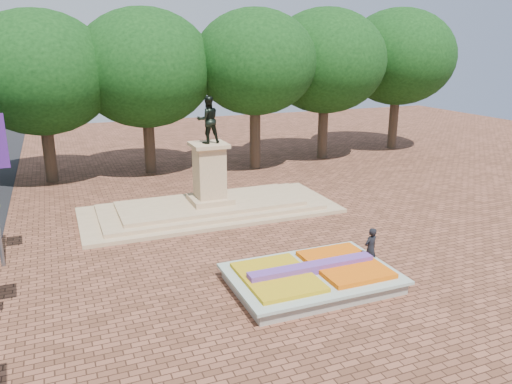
# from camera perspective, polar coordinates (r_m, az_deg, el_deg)

# --- Properties ---
(ground) EXTENTS (90.00, 90.00, 0.00)m
(ground) POSITION_cam_1_polar(r_m,az_deg,el_deg) (21.01, 1.30, -8.79)
(ground) COLOR brown
(ground) RESTS_ON ground
(flower_bed) EXTENTS (6.30, 4.30, 0.91)m
(flower_bed) POSITION_cam_1_polar(r_m,az_deg,el_deg) (19.65, 6.45, -9.57)
(flower_bed) COLOR gray
(flower_bed) RESTS_ON ground
(monument) EXTENTS (14.00, 6.00, 6.40)m
(monument) POSITION_cam_1_polar(r_m,az_deg,el_deg) (27.74, -5.27, -0.55)
(monument) COLOR tan
(monument) RESTS_ON ground
(tree_row_back) EXTENTS (44.80, 8.80, 10.43)m
(tree_row_back) POSITION_cam_1_polar(r_m,az_deg,el_deg) (36.86, -6.64, 12.79)
(tree_row_back) COLOR #3B2A20
(tree_row_back) RESTS_ON ground
(pedestrian) EXTENTS (0.75, 0.59, 1.81)m
(pedestrian) POSITION_cam_1_polar(r_m,az_deg,el_deg) (21.19, 12.94, -6.34)
(pedestrian) COLOR black
(pedestrian) RESTS_ON ground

